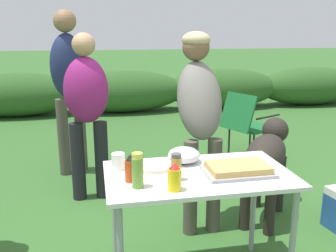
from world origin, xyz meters
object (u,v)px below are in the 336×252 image
(standing_person_in_olive_jacket, at_px, (68,77))
(camp_chair_near_hedge, at_px, (247,122))
(hot_sauce_bottle, at_px, (130,169))
(mustard_bottle, at_px, (174,177))
(food_tray, at_px, (238,169))
(spice_jar, at_px, (176,167))
(mixing_bowl, at_px, (184,155))
(relish_jar, at_px, (138,171))
(folding_table, at_px, (198,185))
(paper_cup_stack, at_px, (118,162))
(standing_person_in_red_jacket, at_px, (87,104))
(plate_stack, at_px, (154,166))
(standing_person_with_beanie, at_px, (199,109))
(dog, at_px, (267,156))

(standing_person_in_olive_jacket, height_order, camp_chair_near_hedge, standing_person_in_olive_jacket)
(camp_chair_near_hedge, bearing_deg, hot_sauce_bottle, -61.87)
(mustard_bottle, height_order, standing_person_in_olive_jacket, standing_person_in_olive_jacket)
(food_tray, relative_size, camp_chair_near_hedge, 0.48)
(hot_sauce_bottle, relative_size, spice_jar, 1.01)
(mixing_bowl, xyz_separation_m, relish_jar, (-0.34, -0.34, 0.05))
(relish_jar, bearing_deg, folding_table, 20.44)
(paper_cup_stack, bearing_deg, camp_chair_near_hedge, 50.24)
(relish_jar, height_order, standing_person_in_red_jacket, standing_person_in_red_jacket)
(paper_cup_stack, bearing_deg, hot_sauce_bottle, -74.66)
(folding_table, distance_m, food_tray, 0.25)
(standing_person_in_olive_jacket, distance_m, standing_person_in_red_jacket, 0.76)
(plate_stack, relative_size, standing_person_with_beanie, 0.14)
(standing_person_in_red_jacket, bearing_deg, food_tray, -59.25)
(hot_sauce_bottle, xyz_separation_m, mustard_bottle, (0.21, -0.17, -0.00))
(standing_person_with_beanie, bearing_deg, food_tray, -90.00)
(plate_stack, distance_m, dog, 1.23)
(relish_jar, xyz_separation_m, spice_jar, (0.22, 0.06, -0.02))
(food_tray, distance_m, paper_cup_stack, 0.72)
(mustard_bottle, bearing_deg, paper_cup_stack, 126.54)
(standing_person_in_red_jacket, bearing_deg, mustard_bottle, -74.53)
(food_tray, bearing_deg, spice_jar, -175.46)
(standing_person_in_red_jacket, relative_size, camp_chair_near_hedge, 1.86)
(plate_stack, xyz_separation_m, hot_sauce_bottle, (-0.16, -0.17, 0.06))
(paper_cup_stack, height_order, standing_person_in_red_jacket, standing_person_in_red_jacket)
(spice_jar, height_order, dog, spice_jar)
(relish_jar, bearing_deg, food_tray, 8.43)
(paper_cup_stack, relative_size, standing_person_in_red_jacket, 0.07)
(standing_person_in_red_jacket, bearing_deg, plate_stack, -72.70)
(plate_stack, height_order, mixing_bowl, mixing_bowl)
(folding_table, height_order, food_tray, food_tray)
(standing_person_with_beanie, distance_m, standing_person_in_red_jacket, 1.11)
(food_tray, bearing_deg, relish_jar, -171.57)
(plate_stack, relative_size, camp_chair_near_hedge, 0.26)
(standing_person_in_olive_jacket, bearing_deg, relish_jar, -106.17)
(standing_person_with_beanie, height_order, standing_person_in_red_jacket, standing_person_with_beanie)
(relish_jar, bearing_deg, camp_chair_near_hedge, 55.28)
(mustard_bottle, xyz_separation_m, standing_person_in_olive_jacket, (-0.66, 2.34, 0.26))
(dog, bearing_deg, standing_person_in_olive_jacket, 176.24)
(relish_jar, xyz_separation_m, dog, (1.18, 0.87, -0.29))
(spice_jar, bearing_deg, relish_jar, -165.15)
(mustard_bottle, xyz_separation_m, camp_chair_near_hedge, (1.43, 2.41, -0.35))
(mixing_bowl, bearing_deg, food_tray, -42.46)
(standing_person_with_beanie, xyz_separation_m, standing_person_in_olive_jacket, (-1.05, 1.42, 0.10))
(paper_cup_stack, bearing_deg, standing_person_in_olive_jacket, 101.14)
(mustard_bottle, height_order, spice_jar, spice_jar)
(standing_person_in_red_jacket, distance_m, dog, 1.65)
(spice_jar, xyz_separation_m, standing_person_in_red_jacket, (-0.50, 1.48, 0.10))
(hot_sauce_bottle, height_order, camp_chair_near_hedge, hot_sauce_bottle)
(standing_person_with_beanie, height_order, standing_person_in_olive_jacket, standing_person_in_olive_jacket)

